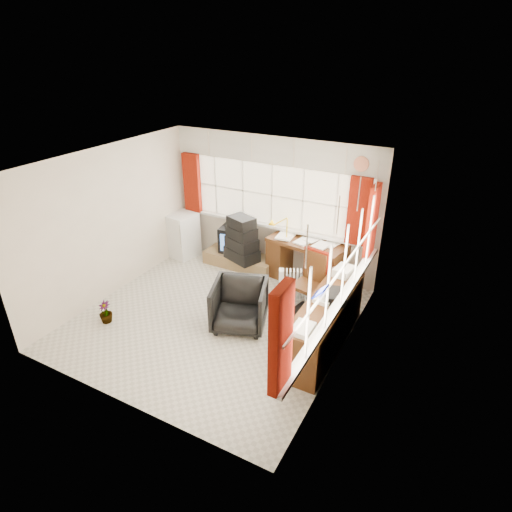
{
  "coord_description": "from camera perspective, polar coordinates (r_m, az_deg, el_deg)",
  "views": [
    {
      "loc": [
        3.2,
        -4.63,
        3.94
      ],
      "look_at": [
        0.43,
        0.55,
        0.97
      ],
      "focal_mm": 30.0,
      "sensor_mm": 36.0,
      "label": 1
    }
  ],
  "objects": [
    {
      "name": "ground",
      "position": [
        6.87,
        -5.43,
        -8.3
      ],
      "size": [
        4.0,
        4.0,
        0.0
      ],
      "primitive_type": "plane",
      "color": "beige",
      "rests_on": "ground"
    },
    {
      "name": "tv_bench",
      "position": [
        8.3,
        -2.19,
        -0.54
      ],
      "size": [
        1.4,
        0.5,
        0.25
      ],
      "primitive_type": "cube",
      "color": "#836141",
      "rests_on": "ground"
    },
    {
      "name": "radiator",
      "position": [
        7.18,
        4.99,
        -4.3
      ],
      "size": [
        0.42,
        0.31,
        0.59
      ],
      "color": "white",
      "rests_on": "ground"
    },
    {
      "name": "room_walls",
      "position": [
        6.13,
        -6.02,
        3.24
      ],
      "size": [
        4.0,
        4.0,
        4.0
      ],
      "color": "beige",
      "rests_on": "ground"
    },
    {
      "name": "crt_tv",
      "position": [
        8.3,
        -2.71,
        2.33
      ],
      "size": [
        0.61,
        0.58,
        0.5
      ],
      "color": "black",
      "rests_on": "tv_bench"
    },
    {
      "name": "task_chair",
      "position": [
        6.79,
        7.45,
        -3.24
      ],
      "size": [
        0.52,
        0.54,
        1.06
      ],
      "color": "black",
      "rests_on": "ground"
    },
    {
      "name": "window_back",
      "position": [
        7.9,
        1.99,
        4.54
      ],
      "size": [
        3.7,
        0.12,
        3.6
      ],
      "color": "beige",
      "rests_on": "room_walls"
    },
    {
      "name": "spray_bottle_a",
      "position": [
        8.29,
        -3.58,
        -0.53
      ],
      "size": [
        0.15,
        0.15,
        0.27
      ],
      "primitive_type": "imported",
      "rotation": [
        0.0,
        0.0,
        0.67
      ],
      "color": "silver",
      "rests_on": "ground"
    },
    {
      "name": "mini_fridge",
      "position": [
        8.71,
        -9.8,
        2.77
      ],
      "size": [
        0.61,
        0.62,
        0.89
      ],
      "color": "white",
      "rests_on": "ground"
    },
    {
      "name": "credenza",
      "position": [
        6.17,
        9.21,
        -8.7
      ],
      "size": [
        0.5,
        2.0,
        0.85
      ],
      "color": "#502613",
      "rests_on": "ground"
    },
    {
      "name": "overhead_cabinets",
      "position": [
        6.26,
        6.38,
        11.02
      ],
      "size": [
        3.98,
        3.98,
        0.48
      ],
      "color": "beige",
      "rests_on": "room_walls"
    },
    {
      "name": "desk",
      "position": [
        7.7,
        6.76,
        -0.38
      ],
      "size": [
        1.46,
        0.88,
        0.83
      ],
      "color": "#502613",
      "rests_on": "ground"
    },
    {
      "name": "desk_lamp",
      "position": [
        7.45,
        4.17,
        4.26
      ],
      "size": [
        0.15,
        0.13,
        0.43
      ],
      "color": "yellow",
      "rests_on": "desk"
    },
    {
      "name": "flower_vase",
      "position": [
        7.06,
        -19.44,
        -7.05
      ],
      "size": [
        0.23,
        0.23,
        0.36
      ],
      "primitive_type": "imported",
      "rotation": [
        0.0,
        0.0,
        -0.12
      ],
      "color": "black",
      "rests_on": "ground"
    },
    {
      "name": "file_tray",
      "position": [
        5.97,
        10.63,
        -5.28
      ],
      "size": [
        0.38,
        0.43,
        0.12
      ],
      "primitive_type": "cube",
      "rotation": [
        0.0,
        0.0,
        0.3
      ],
      "color": "black",
      "rests_on": "credenza"
    },
    {
      "name": "office_chair",
      "position": [
        6.49,
        -2.23,
        -6.58
      ],
      "size": [
        1.01,
        1.03,
        0.74
      ],
      "primitive_type": "imported",
      "rotation": [
        0.0,
        0.0,
        0.34
      ],
      "color": "black",
      "rests_on": "ground"
    },
    {
      "name": "spray_bottle_b",
      "position": [
        7.46,
        0.62,
        -4.26
      ],
      "size": [
        0.1,
        0.1,
        0.17
      ],
      "primitive_type": "imported",
      "rotation": [
        0.0,
        0.0,
        -0.29
      ],
      "color": "#87CABC",
      "rests_on": "ground"
    },
    {
      "name": "curtains",
      "position": [
        6.5,
        5.4,
        4.22
      ],
      "size": [
        3.83,
        3.83,
        1.15
      ],
      "color": "maroon",
      "rests_on": "room_walls"
    },
    {
      "name": "window_right",
      "position": [
        5.65,
        10.98,
        -5.7
      ],
      "size": [
        0.12,
        3.7,
        3.6
      ],
      "color": "beige",
      "rests_on": "room_walls"
    },
    {
      "name": "hifi_stack",
      "position": [
        7.88,
        -1.92,
        2.06
      ],
      "size": [
        0.73,
        0.59,
        0.86
      ],
      "color": "black",
      "rests_on": "tv_bench"
    }
  ]
}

